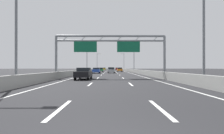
{
  "coord_description": "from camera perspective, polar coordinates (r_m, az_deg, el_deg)",
  "views": [
    {
      "loc": [
        0.01,
        -2.57,
        1.5
      ],
      "look_at": [
        0.47,
        50.3,
        1.65
      ],
      "focal_mm": 27.1,
      "sensor_mm": 36.0,
      "label": 1
    }
  ],
  "objects": [
    {
      "name": "black_car",
      "position": [
        21.74,
        -9.51,
        -2.12
      ],
      "size": [
        1.75,
        4.21,
        1.48
      ],
      "color": "black",
      "rests_on": "ground_plane"
    },
    {
      "name": "lane_dash_left_9",
      "position": [
        87.1,
        -1.68,
        -1.15
      ],
      "size": [
        0.16,
        3.0,
        0.01
      ],
      "primitive_type": "cube",
      "color": "white",
      "rests_on": "ground_plane"
    },
    {
      "name": "lane_dash_left_8",
      "position": [
        78.11,
        -1.82,
        -1.26
      ],
      "size": [
        0.16,
        3.0,
        0.01
      ],
      "primitive_type": "cube",
      "color": "white",
      "rests_on": "ground_plane"
    },
    {
      "name": "blue_car",
      "position": [
        43.95,
        -5.29,
        -1.14
      ],
      "size": [
        1.83,
        4.61,
        1.45
      ],
      "color": "#2347AD",
      "rests_on": "ground_plane"
    },
    {
      "name": "lane_dash_left_14",
      "position": [
        132.09,
        -1.28,
        -0.82
      ],
      "size": [
        0.16,
        3.0,
        0.01
      ],
      "primitive_type": "cube",
      "color": "white",
      "rests_on": "ground_plane"
    },
    {
      "name": "streetlamp_right_mid",
      "position": [
        55.86,
        7.19,
        3.83
      ],
      "size": [
        2.58,
        0.28,
        9.5
      ],
      "color": "slate",
      "rests_on": "ground_plane"
    },
    {
      "name": "lane_dash_right_12",
      "position": [
        114.1,
        0.41,
        -0.92
      ],
      "size": [
        0.16,
        3.0,
        0.01
      ],
      "primitive_type": "cube",
      "color": "white",
      "rests_on": "ground_plane"
    },
    {
      "name": "lane_dash_left_0",
      "position": [
        6.51,
        -17.12,
        -13.4
      ],
      "size": [
        0.16,
        3.0,
        0.01
      ],
      "primitive_type": "cube",
      "color": "white",
      "rests_on": "ground_plane"
    },
    {
      "name": "lane_dash_left_11",
      "position": [
        105.1,
        -1.48,
        -0.98
      ],
      "size": [
        0.16,
        3.0,
        0.01
      ],
      "primitive_type": "cube",
      "color": "white",
      "rests_on": "ground_plane"
    },
    {
      "name": "streetlamp_right_far",
      "position": [
        96.99,
        3.92,
        2.13
      ],
      "size": [
        2.58,
        0.28,
        9.5
      ],
      "color": "slate",
      "rests_on": "ground_plane"
    },
    {
      "name": "streetlamp_left_mid",
      "position": [
        55.87,
        -8.2,
        3.83
      ],
      "size": [
        2.58,
        0.28,
        9.5
      ],
      "color": "slate",
      "rests_on": "ground_plane"
    },
    {
      "name": "edge_line_left",
      "position": [
        90.74,
        -3.82,
        -1.11
      ],
      "size": [
        0.16,
        176.0,
        0.01
      ],
      "primitive_type": "cube",
      "color": "white",
      "rests_on": "ground_plane"
    },
    {
      "name": "orange_car",
      "position": [
        61.55,
        2.65,
        -0.85
      ],
      "size": [
        1.76,
        4.35,
        1.5
      ],
      "color": "orange",
      "rests_on": "ground_plane"
    },
    {
      "name": "lane_dash_right_17",
      "position": [
        159.09,
        0.15,
        -0.71
      ],
      "size": [
        0.16,
        3.0,
        0.01
      ],
      "primitive_type": "cube",
      "color": "white",
      "rests_on": "ground_plane"
    },
    {
      "name": "lane_dash_left_17",
      "position": [
        159.09,
        -1.14,
        -0.71
      ],
      "size": [
        0.16,
        3.0,
        0.01
      ],
      "primitive_type": "cube",
      "color": "white",
      "rests_on": "ground_plane"
    },
    {
      "name": "lane_dash_left_7",
      "position": [
        69.11,
        -1.99,
        -1.41
      ],
      "size": [
        0.16,
        3.0,
        0.01
      ],
      "primitive_type": "cube",
      "color": "white",
      "rests_on": "ground_plane"
    },
    {
      "name": "lane_dash_right_15",
      "position": [
        141.09,
        0.24,
        -0.78
      ],
      "size": [
        0.16,
        3.0,
        0.01
      ],
      "primitive_type": "cube",
      "color": "white",
      "rests_on": "ground_plane"
    },
    {
      "name": "lane_dash_right_4",
      "position": [
        42.14,
        1.94,
        -2.2
      ],
      "size": [
        0.16,
        3.0,
        0.01
      ],
      "primitive_type": "cube",
      "color": "white",
      "rests_on": "ground_plane"
    },
    {
      "name": "lane_dash_left_4",
      "position": [
        42.14,
        -2.96,
        -2.2
      ],
      "size": [
        0.16,
        3.0,
        0.01
      ],
      "primitive_type": "cube",
      "color": "white",
      "rests_on": "ground_plane"
    },
    {
      "name": "lane_dash_left_12",
      "position": [
        114.1,
        -1.4,
        -0.92
      ],
      "size": [
        0.16,
        3.0,
        0.01
      ],
      "primitive_type": "cube",
      "color": "white",
      "rests_on": "ground_plane"
    },
    {
      "name": "lane_dash_left_3",
      "position": [
        33.15,
        -3.63,
        -2.75
      ],
      "size": [
        0.16,
        3.0,
        0.01
      ],
      "primitive_type": "cube",
      "color": "white",
      "rests_on": "ground_plane"
    },
    {
      "name": "edge_line_right",
      "position": [
        90.74,
        2.82,
        -1.11
      ],
      "size": [
        0.16,
        176.0,
        0.01
      ],
      "primitive_type": "cube",
      "color": "white",
      "rests_on": "ground_plane"
    },
    {
      "name": "silver_car",
      "position": [
        46.01,
        -0.27,
        -1.05
      ],
      "size": [
        1.86,
        4.22,
        1.55
      ],
      "color": "#A8ADB2",
      "rests_on": "ground_plane"
    },
    {
      "name": "lane_dash_left_5",
      "position": [
        51.13,
        -2.52,
        -1.84
      ],
      "size": [
        0.16,
        3.0,
        0.01
      ],
      "primitive_type": "cube",
      "color": "white",
      "rests_on": "ground_plane"
    },
    {
      "name": "lane_dash_right_5",
      "position": [
        51.12,
        1.51,
        -1.84
      ],
      "size": [
        0.16,
        3.0,
        0.01
      ],
      "primitive_type": "cube",
      "color": "white",
      "rests_on": "ground_plane"
    },
    {
      "name": "lane_dash_left_6",
      "position": [
        60.12,
        -2.22,
        -1.59
      ],
      "size": [
        0.16,
        3.0,
        0.01
      ],
      "primitive_type": "cube",
      "color": "white",
      "rests_on": "ground_plane"
    },
    {
      "name": "lane_dash_right_13",
      "position": [
        123.09,
        0.34,
        -0.86
      ],
      "size": [
        0.16,
        3.0,
        0.01
      ],
      "primitive_type": "cube",
      "color": "white",
      "rests_on": "ground_plane"
    },
    {
      "name": "lane_dash_right_11",
      "position": [
        105.1,
        0.48,
        -0.98
      ],
      "size": [
        0.16,
        3.0,
        0.01
      ],
      "primitive_type": "cube",
      "color": "white",
      "rests_on": "ground_plane"
    },
    {
      "name": "barrier_right",
      "position": [
        112.79,
        3.01,
        -0.69
      ],
      "size": [
        0.45,
        220.0,
        0.95
      ],
      "color": "#9E9E99",
      "rests_on": "ground_plane"
    },
    {
      "name": "lane_dash_left_1",
      "position": [
        15.25,
        -7.35,
        -5.78
      ],
      "size": [
        0.16,
        3.0,
        0.01
      ],
      "primitive_type": "cube",
      "color": "white",
      "rests_on": "ground_plane"
    },
    {
      "name": "ground_plane",
      "position": [
        102.58,
        -0.5,
        -1.01
      ],
      "size": [
        260.0,
        260.0,
        0.0
      ],
      "primitive_type": "plane",
      "color": "#262628"
    },
    {
      "name": "lane_dash_right_16",
      "position": [
        150.09,
        0.19,
        -0.74
      ],
      "size": [
        0.16,
        3.0,
        0.01
      ],
      "primitive_type": "cube",
      "color": "white",
      "rests_on": "ground_plane"
    },
    {
      "name": "lane_dash_right_6",
      "position": [
        60.12,
        1.21,
        -1.59
      ],
      "size": [
        0.16,
        3.0,
        0.01
      ],
      "primitive_type": "cube",
      "color": "white",
      "rests_on": "ground_plane"
    },
    {
      "name": "green_car",
      "position": [
        57.64,
        -3.85,
        -0.92
      ],
      "size": [
        1.7,
        4.13,
        1.48
      ],
      "color": "#1E7A38",
      "rests_on": "ground_plane"
    },
    {
      "name": "lane_dash_right_2",
      "position": [
        24.18,
        3.76,
        -3.7
      ],
      "size": [
        0.16,
        3.0,
        0.01
      ],
      "primitive_type": "cube",
      "color": "white",
      "rests_on": "ground_plane"
    },
    {
      "name": "lane_dash_right_0",
      "position": [
        6.5,
        15.93,
        -13.41
      ],
      "size": [
        0.16,
        3.0,
        0.01
      ],
      "primitive_type": "cube",
      "color": "white",
      "rests_on": "ground_plane"
    },
    {
      "name": "sign_gantry",
      "position": [
        25.38,
        -0.79,
        7.36
      ],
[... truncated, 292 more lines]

